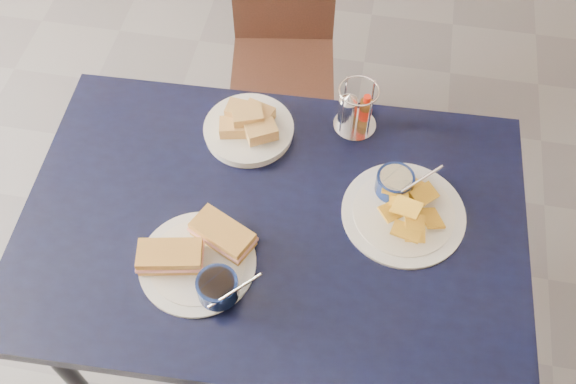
% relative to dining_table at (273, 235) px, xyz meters
% --- Properties ---
extents(dining_table, '(1.21, 0.83, 0.75)m').
position_rel_dining_table_xyz_m(dining_table, '(0.00, 0.00, 0.00)').
color(dining_table, black).
rests_on(dining_table, ground).
extents(chair_far, '(0.41, 0.40, 0.76)m').
position_rel_dining_table_xyz_m(chair_far, '(-0.14, 0.92, -0.24)').
color(chair_far, black).
rests_on(chair_far, ground).
extents(sandwich_plate, '(0.30, 0.26, 0.12)m').
position_rel_dining_table_xyz_m(sandwich_plate, '(-0.13, -0.14, 0.09)').
color(sandwich_plate, white).
rests_on(sandwich_plate, dining_table).
extents(plantain_plate, '(0.29, 0.29, 0.12)m').
position_rel_dining_table_xyz_m(plantain_plate, '(0.29, 0.09, 0.09)').
color(plantain_plate, white).
rests_on(plantain_plate, dining_table).
extents(bread_basket, '(0.22, 0.22, 0.08)m').
position_rel_dining_table_xyz_m(bread_basket, '(-0.11, 0.25, 0.09)').
color(bread_basket, white).
rests_on(bread_basket, dining_table).
extents(condiment_caddy, '(0.11, 0.11, 0.14)m').
position_rel_dining_table_xyz_m(condiment_caddy, '(0.15, 0.32, 0.12)').
color(condiment_caddy, silver).
rests_on(condiment_caddy, dining_table).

